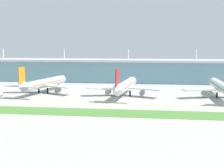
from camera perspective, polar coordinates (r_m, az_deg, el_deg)
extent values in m
plane|color=#A8A59E|center=(174.76, -0.53, -3.71)|extent=(600.00, 600.00, 0.00)
cube|color=#6693A8|center=(286.13, 2.93, 2.12)|extent=(280.00, 28.00, 17.68)
cube|color=#B2B2B7|center=(285.52, 2.94, 4.07)|extent=(288.00, 34.00, 1.80)
cylinder|color=silver|center=(310.86, -18.26, 4.96)|extent=(0.90, 0.90, 9.00)
cylinder|color=silver|center=(290.37, -8.28, 5.12)|extent=(0.90, 0.90, 9.00)
cylinder|color=silver|center=(279.75, 2.84, 5.13)|extent=(0.90, 0.90, 9.00)
cylinder|color=silver|center=(280.14, 14.36, 4.93)|extent=(0.90, 0.90, 9.00)
cylinder|color=#ADB2BC|center=(225.74, -11.47, 0.18)|extent=(13.80, 52.93, 5.80)
cone|color=#ADB2BC|center=(250.86, -8.39, 0.88)|extent=(6.06, 4.80, 5.51)
cone|color=#ADB2BC|center=(200.49, -15.46, -0.39)|extent=(5.89, 7.31, 5.72)
cube|color=orange|center=(200.67, -15.37, 1.47)|extent=(1.67, 6.43, 9.50)
cube|color=#ADB2BC|center=(203.92, -16.69, -0.37)|extent=(10.37, 4.70, 0.36)
cube|color=#ADB2BC|center=(198.06, -14.04, -0.49)|extent=(10.37, 4.70, 0.36)
cube|color=#B7BABF|center=(228.07, -14.64, -0.17)|extent=(24.92, 12.09, 0.70)
cylinder|color=gray|center=(229.01, -14.18, -0.83)|extent=(3.85, 4.94, 3.20)
cube|color=#B7BABF|center=(216.50, -9.22, -0.39)|extent=(24.09, 18.14, 0.70)
cylinder|color=gray|center=(218.67, -9.32, -1.06)|extent=(3.85, 4.94, 3.20)
cylinder|color=black|center=(243.70, -9.24, -0.41)|extent=(0.70, 0.70, 3.60)
cylinder|color=black|center=(225.25, -12.52, -1.06)|extent=(1.10, 1.10, 3.60)
cylinder|color=black|center=(222.19, -11.08, -1.13)|extent=(1.10, 1.10, 3.60)
cube|color=orange|center=(225.70, -11.47, 0.28)|extent=(13.04, 47.73, 0.60)
cylinder|color=white|center=(208.68, 2.40, -0.21)|extent=(9.51, 53.33, 5.80)
cone|color=white|center=(236.67, 3.58, 0.60)|extent=(5.78, 4.38, 5.51)
cone|color=white|center=(179.73, 0.80, -0.94)|extent=(5.38, 6.96, 5.72)
cube|color=red|center=(179.97, 0.87, 1.14)|extent=(1.15, 6.43, 9.50)
cube|color=white|center=(181.40, -0.87, -0.93)|extent=(10.20, 3.89, 0.36)
cube|color=white|center=(179.25, 2.55, -1.03)|extent=(10.20, 3.89, 0.36)
cube|color=#B7BABF|center=(206.92, -1.09, -0.63)|extent=(24.93, 13.87, 0.70)
cylinder|color=gray|center=(208.42, -0.67, -1.35)|extent=(3.51, 4.71, 3.20)
cube|color=#B7BABF|center=(202.80, 5.53, -0.81)|extent=(24.55, 16.64, 0.70)
cylinder|color=gray|center=(204.74, 5.23, -1.53)|extent=(3.51, 4.71, 3.20)
cylinder|color=black|center=(228.75, 3.25, -0.80)|extent=(0.70, 0.70, 3.60)
cylinder|color=black|center=(206.94, 1.38, -1.58)|extent=(1.10, 1.10, 3.60)
cylinder|color=black|center=(205.85, 3.13, -1.63)|extent=(1.10, 1.10, 3.60)
cube|color=red|center=(208.64, 2.40, -0.10)|extent=(9.18, 48.04, 0.60)
cylinder|color=silver|center=(211.71, 18.41, -0.45)|extent=(6.70, 56.62, 5.80)
cone|color=silver|center=(241.28, 17.04, 0.43)|extent=(5.57, 4.09, 5.51)
cube|color=silver|center=(180.58, 18.58, -1.32)|extent=(10.05, 3.36, 0.36)
cube|color=#B7BABF|center=(205.52, 15.35, -0.92)|extent=(24.75, 15.61, 0.70)
cylinder|color=gray|center=(207.48, 15.60, -1.64)|extent=(3.27, 4.55, 3.20)
cylinder|color=black|center=(232.95, 17.37, -0.96)|extent=(0.70, 0.70, 3.60)
cylinder|color=black|center=(208.79, 17.66, -1.82)|extent=(1.10, 1.10, 3.60)
cube|color=#146B38|center=(211.66, 18.42, -0.34)|extent=(6.65, 50.97, 0.60)
cube|color=yellow|center=(186.32, -11.75, -3.20)|extent=(28.00, 0.70, 0.04)
cube|color=yellow|center=(177.72, -1.37, -3.53)|extent=(28.00, 0.70, 0.04)
cube|color=yellow|center=(175.41, 9.68, -3.76)|extent=(28.00, 0.70, 0.04)
cube|color=#477A33|center=(155.95, -1.62, -4.97)|extent=(300.00, 18.00, 0.10)
cylinder|color=black|center=(217.12, -18.53, -1.90)|extent=(0.78, 0.95, 0.90)
cylinder|color=black|center=(218.50, -18.75, -1.85)|extent=(0.78, 0.95, 0.90)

